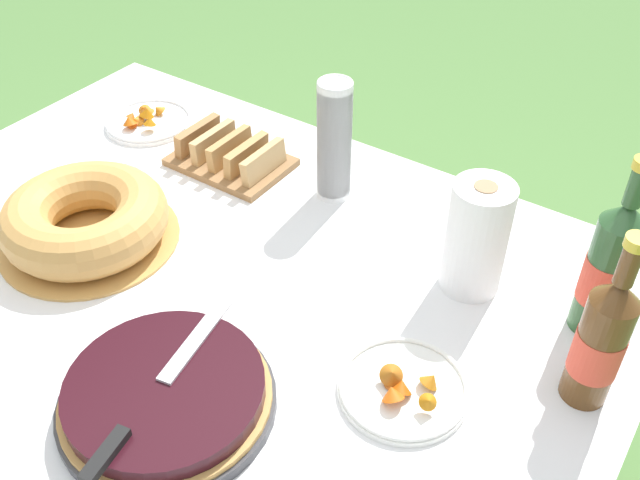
{
  "coord_description": "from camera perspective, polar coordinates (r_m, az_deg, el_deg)",
  "views": [
    {
      "loc": [
        0.73,
        -0.67,
        1.63
      ],
      "look_at": [
        0.16,
        0.18,
        0.78
      ],
      "focal_mm": 40.0,
      "sensor_mm": 36.0,
      "label": 1
    }
  ],
  "objects": [
    {
      "name": "serving_knife",
      "position": [
        1.1,
        -13.3,
        -12.01
      ],
      "size": [
        0.09,
        0.37,
        0.01
      ],
      "rotation": [
        0.0,
        0.0,
        1.76
      ],
      "color": "silver",
      "rests_on": "berry_tart"
    },
    {
      "name": "garden_table",
      "position": [
        1.39,
        -9.61,
        -5.5
      ],
      "size": [
        1.52,
        1.18,
        0.72
      ],
      "color": "brown",
      "rests_on": "ground_plane"
    },
    {
      "name": "tablecloth",
      "position": [
        1.35,
        -9.84,
        -3.97
      ],
      "size": [
        1.53,
        1.19,
        0.1
      ],
      "color": "white",
      "rests_on": "garden_table"
    },
    {
      "name": "bundt_cake",
      "position": [
        1.46,
        -18.27,
        1.58
      ],
      "size": [
        0.35,
        0.35,
        0.11
      ],
      "color": "tan",
      "rests_on": "tablecloth"
    },
    {
      "name": "berry_tart",
      "position": [
        1.14,
        -12.2,
        -12.09
      ],
      "size": [
        0.34,
        0.34,
        0.06
      ],
      "color": "#38383D",
      "rests_on": "tablecloth"
    },
    {
      "name": "cider_bottle_green",
      "position": [
        1.25,
        22.07,
        -2.14
      ],
      "size": [
        0.08,
        0.08,
        0.34
      ],
      "color": "#2D562D",
      "rests_on": "tablecloth"
    },
    {
      "name": "cup_stack",
      "position": [
        1.47,
        1.15,
        7.89
      ],
      "size": [
        0.07,
        0.07,
        0.27
      ],
      "color": "white",
      "rests_on": "tablecloth"
    },
    {
      "name": "paper_towel_roll",
      "position": [
        1.28,
        12.43,
        0.16
      ],
      "size": [
        0.11,
        0.11,
        0.22
      ],
      "color": "white",
      "rests_on": "tablecloth"
    },
    {
      "name": "snack_plate_left",
      "position": [
        1.83,
        -13.63,
        9.29
      ],
      "size": [
        0.21,
        0.21,
        0.05
      ],
      "color": "white",
      "rests_on": "tablecloth"
    },
    {
      "name": "snack_plate_near",
      "position": [
        1.15,
        6.62,
        -11.71
      ],
      "size": [
        0.21,
        0.21,
        0.06
      ],
      "color": "white",
      "rests_on": "tablecloth"
    },
    {
      "name": "bread_board",
      "position": [
        1.63,
        -7.18,
        6.74
      ],
      "size": [
        0.26,
        0.18,
        0.07
      ],
      "color": "olive",
      "rests_on": "tablecloth"
    },
    {
      "name": "cider_bottle_amber",
      "position": [
        1.14,
        21.53,
        -7.56
      ],
      "size": [
        0.07,
        0.07,
        0.32
      ],
      "color": "brown",
      "rests_on": "tablecloth"
    }
  ]
}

